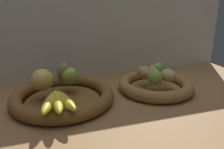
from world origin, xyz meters
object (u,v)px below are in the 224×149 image
(potato_oblong, at_px, (144,72))
(chili_pepper, at_px, (164,78))
(fruit_bowl_left, at_px, (63,96))
(apple_golden_left, at_px, (42,80))
(potato_back, at_px, (155,70))
(apple_green_back, at_px, (70,76))
(lime_far, at_px, (158,69))
(lime_near, at_px, (155,76))
(banana_bunch_front, at_px, (57,101))
(fruit_bowl_right, at_px, (155,85))
(potato_small, at_px, (168,75))
(pear_brown, at_px, (64,73))

(potato_oblong, xyz_separation_m, chili_pepper, (0.06, -0.05, -0.02))
(fruit_bowl_left, xyz_separation_m, apple_golden_left, (-0.07, 0.02, 0.06))
(apple_golden_left, xyz_separation_m, potato_back, (0.46, 0.03, -0.01))
(apple_green_back, height_order, chili_pepper, apple_green_back)
(potato_oblong, height_order, lime_far, lime_far)
(lime_near, bearing_deg, apple_green_back, 163.51)
(apple_green_back, relative_size, apple_golden_left, 0.84)
(banana_bunch_front, height_order, lime_far, lime_far)
(fruit_bowl_right, bearing_deg, banana_bunch_front, -163.14)
(fruit_bowl_right, distance_m, apple_golden_left, 0.45)
(potato_oblong, height_order, chili_pepper, potato_oblong)
(banana_bunch_front, xyz_separation_m, potato_small, (0.44, 0.09, 0.01))
(potato_small, xyz_separation_m, potato_back, (-0.01, 0.08, -0.00))
(chili_pepper, bearing_deg, fruit_bowl_right, 143.28)
(fruit_bowl_right, height_order, lime_far, lime_far)
(potato_small, bearing_deg, apple_golden_left, 173.86)
(lime_near, bearing_deg, apple_golden_left, 171.97)
(apple_green_back, xyz_separation_m, banana_bunch_front, (-0.06, -0.17, -0.02))
(banana_bunch_front, distance_m, lime_near, 0.38)
(potato_oblong, height_order, potato_small, same)
(chili_pepper, bearing_deg, lime_near, -156.35)
(potato_back, xyz_separation_m, lime_far, (0.01, -0.01, 0.00))
(apple_green_back, bearing_deg, banana_bunch_front, -108.82)
(pear_brown, xyz_separation_m, banana_bunch_front, (-0.04, -0.19, -0.03))
(fruit_bowl_right, bearing_deg, apple_green_back, 171.38)
(pear_brown, xyz_separation_m, potato_back, (0.38, -0.02, -0.02))
(fruit_bowl_left, height_order, fruit_bowl_right, same)
(apple_golden_left, bearing_deg, chili_pepper, -4.98)
(fruit_bowl_right, bearing_deg, fruit_bowl_left, -180.00)
(fruit_bowl_left, xyz_separation_m, fruit_bowl_right, (0.38, 0.00, 0.00))
(fruit_bowl_right, relative_size, potato_oblong, 3.77)
(apple_golden_left, distance_m, lime_far, 0.48)
(fruit_bowl_right, distance_m, lime_near, 0.07)
(lime_near, bearing_deg, pear_brown, 162.22)
(banana_bunch_front, relative_size, potato_oblong, 2.08)
(apple_green_back, distance_m, pear_brown, 0.02)
(fruit_bowl_right, relative_size, chili_pepper, 2.35)
(fruit_bowl_left, bearing_deg, pear_brown, 76.37)
(fruit_bowl_left, distance_m, chili_pepper, 0.41)
(lime_near, bearing_deg, fruit_bowl_left, 173.24)
(lime_near, xyz_separation_m, lime_far, (0.06, 0.08, 0.00))
(fruit_bowl_right, bearing_deg, potato_small, -45.00)
(fruit_bowl_right, distance_m, lime_far, 0.08)
(potato_oblong, bearing_deg, pear_brown, 173.69)
(apple_green_back, distance_m, lime_far, 0.38)
(apple_golden_left, xyz_separation_m, banana_bunch_front, (0.04, -0.14, -0.02))
(potato_oblong, bearing_deg, lime_far, 9.25)
(fruit_bowl_left, distance_m, potato_oblong, 0.34)
(potato_oblong, bearing_deg, fruit_bowl_left, -174.95)
(fruit_bowl_right, xyz_separation_m, potato_oblong, (-0.04, 0.03, 0.05))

